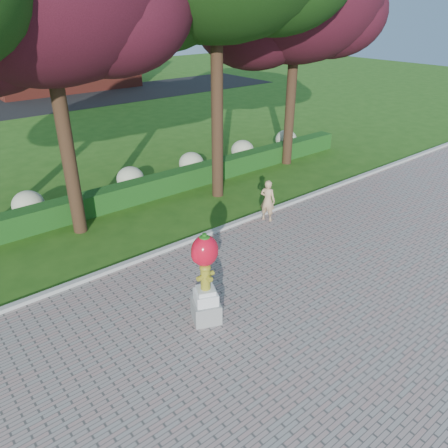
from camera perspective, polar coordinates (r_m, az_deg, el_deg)
name	(u,v)px	position (r m, az deg, el deg)	size (l,w,h in m)	color
ground	(242,290)	(11.83, 2.42, -8.59)	(100.00, 100.00, 0.00)	#255014
walkway	(371,378)	(9.92, 18.69, -18.53)	(40.00, 14.00, 0.04)	gray
curb	(180,244)	(13.82, -5.80, -2.68)	(40.00, 0.18, 0.15)	#ADADA5
lawn_hedge	(120,196)	(16.85, -13.46, 3.57)	(24.00, 0.70, 0.80)	#134415
hydrangea_row	(121,181)	(17.86, -13.33, 5.45)	(20.10, 1.10, 0.99)	beige
building_right	(57,50)	(43.78, -21.02, 20.47)	(12.00, 8.00, 6.40)	maroon
tree_far_right	(294,0)	(20.24, 9.17, 26.89)	(7.88, 6.72, 10.21)	black
hydrant_sculpture	(205,276)	(10.07, -2.45, -6.82)	(0.83, 0.83, 2.35)	gray
woman	(268,200)	(15.15, 5.71, 3.08)	(0.54, 0.35, 1.48)	tan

